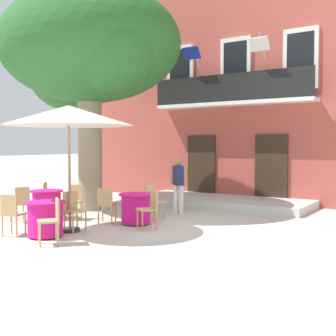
{
  "coord_description": "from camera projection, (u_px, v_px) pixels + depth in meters",
  "views": [
    {
      "loc": [
        5.36,
        -8.69,
        1.98
      ],
      "look_at": [
        -1.41,
        1.69,
        1.3
      ],
      "focal_mm": 46.13,
      "sensor_mm": 36.0,
      "label": 1
    }
  ],
  "objects": [
    {
      "name": "ground_plane",
      "position": [
        179.0,
        227.0,
        10.3
      ],
      "size": [
        120.0,
        120.0,
        0.0
      ],
      "primitive_type": "plane",
      "color": "beige"
    },
    {
      "name": "cafe_chair_front_0",
      "position": [
        21.0,
        202.0,
        10.91
      ],
      "size": [
        0.49,
        0.49,
        0.91
      ],
      "color": "tan",
      "rests_on": "ground"
    },
    {
      "name": "cafe_table_middle",
      "position": [
        136.0,
        208.0,
        10.7
      ],
      "size": [
        0.86,
        0.86,
        0.76
      ],
      "color": "#DB1984",
      "rests_on": "ground"
    },
    {
      "name": "pedestrian_near_entrance",
      "position": [
        179.0,
        182.0,
        12.3
      ],
      "size": [
        0.53,
        0.38,
        1.61
      ],
      "color": "silver",
      "rests_on": "ground"
    },
    {
      "name": "cafe_chair_near_tree_2",
      "position": [
        73.0,
        208.0,
        9.78
      ],
      "size": [
        0.46,
        0.46,
        0.91
      ],
      "color": "tan",
      "rests_on": "ground"
    },
    {
      "name": "cafe_chair_middle_2",
      "position": [
        153.0,
        200.0,
        11.34
      ],
      "size": [
        0.42,
        0.42,
        0.91
      ],
      "color": "tan",
      "rests_on": "ground"
    },
    {
      "name": "cafe_table_near_tree",
      "position": [
        45.0,
        219.0,
        9.19
      ],
      "size": [
        0.86,
        0.86,
        0.76
      ],
      "color": "#DB1984",
      "rests_on": "ground"
    },
    {
      "name": "cafe_chair_middle_1",
      "position": [
        150.0,
        207.0,
        10.03
      ],
      "size": [
        0.55,
        0.55,
        0.91
      ],
      "color": "tan",
      "rests_on": "ground"
    },
    {
      "name": "cafe_chair_front_1",
      "position": [
        74.0,
        199.0,
        11.38
      ],
      "size": [
        0.51,
        0.51,
        0.91
      ],
      "color": "tan",
      "rests_on": "ground"
    },
    {
      "name": "cafe_umbrella",
      "position": [
        69.0,
        116.0,
        9.64
      ],
      "size": [
        2.9,
        2.9,
        2.85
      ],
      "color": "#997A56",
      "rests_on": "ground"
    },
    {
      "name": "cafe_chair_near_tree_0",
      "position": [
        12.0,
        212.0,
        9.27
      ],
      "size": [
        0.51,
        0.51,
        0.91
      ],
      "color": "tan",
      "rests_on": "ground"
    },
    {
      "name": "entrance_step_platform",
      "position": [
        221.0,
        201.0,
        14.01
      ],
      "size": [
        5.71,
        2.17,
        0.25
      ],
      "primitive_type": "cube",
      "color": "silver",
      "rests_on": "ground"
    },
    {
      "name": "plane_tree",
      "position": [
        88.0,
        51.0,
        12.91
      ],
      "size": [
        5.77,
        5.07,
        6.6
      ],
      "color": "gray",
      "rests_on": "ground"
    },
    {
      "name": "cafe_table_front",
      "position": [
        47.0,
        204.0,
        11.48
      ],
      "size": [
        0.86,
        0.86,
        0.76
      ],
      "color": "#DB1984",
      "rests_on": "ground"
    },
    {
      "name": "cafe_chair_front_2",
      "position": [
        49.0,
        196.0,
        12.22
      ],
      "size": [
        0.56,
        0.56,
        0.91
      ],
      "color": "tan",
      "rests_on": "ground"
    },
    {
      "name": "cafe_chair_middle_0",
      "position": [
        106.0,
        203.0,
        10.73
      ],
      "size": [
        0.53,
        0.53,
        0.91
      ],
      "color": "tan",
      "rests_on": "ground"
    },
    {
      "name": "cafe_chair_near_tree_1",
      "position": [
        52.0,
        218.0,
        8.5
      ],
      "size": [
        0.56,
        0.56,
        0.91
      ],
      "color": "tan",
      "rests_on": "ground"
    },
    {
      "name": "building_facade",
      "position": [
        257.0,
        98.0,
        16.38
      ],
      "size": [
        13.0,
        5.09,
        7.5
      ],
      "color": "#B24C42",
      "rests_on": "ground"
    }
  ]
}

